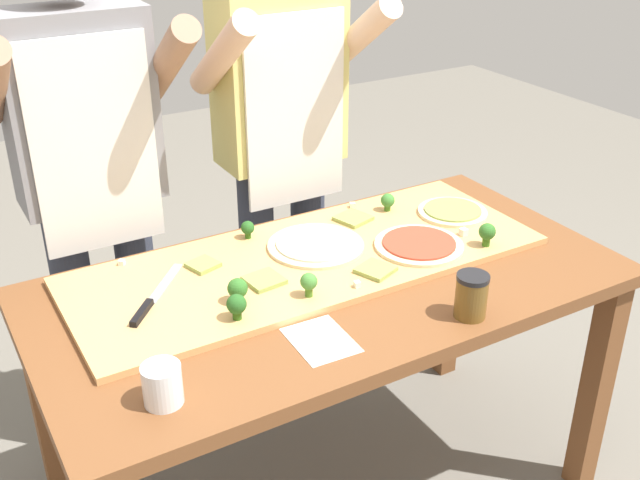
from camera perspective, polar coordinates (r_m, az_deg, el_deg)
prep_table at (r=2.10m, az=0.78°, el=-5.54°), size 1.58×0.81×0.79m
cutting_board at (r=2.12m, az=-0.89°, el=-1.49°), size 1.33×0.50×0.02m
chefs_knife at (r=1.94m, az=-12.60°, el=-4.53°), size 0.22×0.25×0.02m
pizza_whole_tomato_red at (r=2.18m, az=7.43°, el=-0.34°), size 0.25×0.25×0.02m
pizza_whole_cheese_artichoke at (r=2.16m, az=-0.32°, el=-0.37°), size 0.28×0.28×0.02m
pizza_whole_pesto_green at (r=2.40m, az=9.92°, el=2.13°), size 0.22×0.22×0.02m
pizza_slice_center at (r=2.04m, az=4.18°, el=-2.25°), size 0.11×0.11×0.01m
pizza_slice_near_right at (r=1.99m, az=-4.22°, el=-3.02°), size 0.10×0.10×0.01m
pizza_slice_near_left at (r=2.08m, az=-8.77°, el=-1.85°), size 0.09×0.09×0.01m
pizza_slice_far_left at (r=2.32m, az=2.50°, el=1.63°), size 0.11×0.11×0.01m
broccoli_floret_front_mid at (r=2.21m, az=-5.45°, el=0.88°), size 0.04×0.04×0.05m
broccoli_floret_back_right at (r=1.90m, az=-6.20°, el=-3.68°), size 0.05×0.05×0.07m
broccoli_floret_center_left at (r=1.91m, az=-0.85°, el=-3.20°), size 0.04×0.04×0.07m
broccoli_floret_front_left at (r=2.21m, az=12.43°, el=0.55°), size 0.05×0.05×0.07m
broccoli_floret_back_mid at (r=2.38m, az=5.10°, el=2.94°), size 0.04×0.04×0.06m
broccoli_floret_center_right at (r=1.83m, az=-6.28°, el=-4.88°), size 0.05×0.05×0.07m
cheese_crumble_a at (r=2.27m, az=10.67°, el=0.63°), size 0.02×0.02×0.02m
cheese_crumble_b at (r=2.41m, az=2.46°, el=2.62°), size 0.02×0.02×0.02m
cheese_crumble_c at (r=2.14m, az=-14.65°, el=-1.64°), size 0.02×0.02×0.02m
cheese_crumble_d at (r=1.97m, az=2.81°, el=-3.34°), size 0.02×0.02×0.02m
flour_cup at (r=1.63m, az=-11.73°, el=-10.72°), size 0.08×0.08×0.09m
sauce_jar at (r=1.89m, az=11.28°, el=-4.13°), size 0.08×0.08×0.12m
recipe_note at (r=1.80m, az=0.06°, el=-7.52°), size 0.14×0.18×0.00m
cook_left at (r=2.30m, az=-16.89°, el=5.20°), size 0.54×0.39×1.67m
cook_right at (r=2.50m, az=-2.91°, el=8.09°), size 0.54×0.39×1.67m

